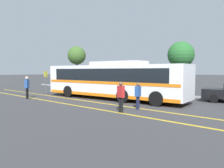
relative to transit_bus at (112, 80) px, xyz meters
The scene contains 14 objects.
ground_plane 2.10m from the transit_bus, ahead, with size 220.00×220.00×0.00m, color #38383A.
lane_strip_0 2.71m from the transit_bus, 90.41° to the right, with size 0.20×32.56×0.01m, color gold.
lane_strip_1 4.42m from the transit_bus, 90.22° to the right, with size 0.20×32.56×0.01m, color gold.
curb_strip 5.65m from the transit_bus, 90.17° to the left, with size 40.56×0.36×0.15m, color #99999E.
transit_bus is the anchor object (origin of this frame).
parked_car_0 11.73m from the transit_bus, 157.49° to the left, with size 4.93×2.17×1.31m.
parked_car_1 6.33m from the transit_bus, 134.64° to the left, with size 4.38×1.94×1.32m.
parked_car_2 4.77m from the transit_bus, 63.70° to the left, with size 4.92×1.94×1.55m.
pedestrian_0 5.82m from the transit_bus, 43.20° to the right, with size 0.45×0.29×1.73m.
pedestrian_1 7.08m from the transit_bus, 138.90° to the right, with size 0.43×0.47×1.86m.
pedestrian_2 5.08m from the transit_bus, 30.02° to the right, with size 0.28×0.45×1.61m.
bus_stop_sign 7.55m from the transit_bus, 167.38° to the right, with size 0.07×0.40×2.33m.
tree_0 9.53m from the transit_bus, 79.08° to the left, with size 2.82×2.82×5.44m.
tree_1 17.59m from the transit_bus, 150.65° to the left, with size 2.84×2.84×6.12m.
Camera 1 is at (10.59, -13.40, 2.35)m, focal length 35.00 mm.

